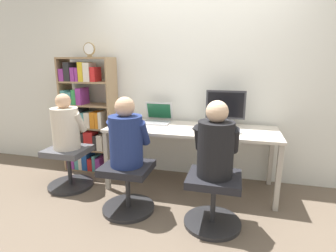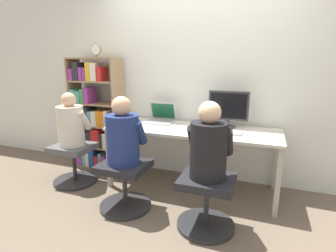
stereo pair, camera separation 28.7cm
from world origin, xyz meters
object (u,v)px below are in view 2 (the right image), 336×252
object	(u,v)px
person_at_monitor	(209,146)
bookshelf	(93,118)
keyboard	(221,132)
person_near_shelf	(71,123)
laptop	(160,118)
office_chair_side	(74,162)
office_chair_left	(206,200)
desk_clock	(96,50)
office_chair_right	(125,183)
desktop_monitor	(228,109)
person_at_laptop	(123,135)

from	to	relation	value
person_at_monitor	bookshelf	size ratio (longest dim) A/B	0.44
keyboard	person_near_shelf	size ratio (longest dim) A/B	0.67
laptop	office_chair_side	xyz separation A→B (m)	(-0.95, -0.55, -0.52)
office_chair_left	desk_clock	xyz separation A→B (m)	(-1.67, 0.81, 1.38)
office_chair_right	desk_clock	xyz separation A→B (m)	(-0.80, 0.78, 1.38)
office_chair_left	person_near_shelf	xyz separation A→B (m)	(-1.77, 0.35, 0.50)
desktop_monitor	laptop	distance (m)	0.87
desk_clock	office_chair_side	distance (m)	1.46
laptop	keyboard	distance (m)	0.86
person_at_laptop	desk_clock	world-z (taller)	desk_clock
bookshelf	person_near_shelf	size ratio (longest dim) A/B	2.39
office_chair_side	desk_clock	bearing A→B (deg)	77.59
office_chair_right	person_near_shelf	bearing A→B (deg)	160.81
laptop	desk_clock	size ratio (longest dim) A/B	1.99
office_chair_right	bookshelf	xyz separation A→B (m)	(-0.96, 0.84, 0.45)
person_at_laptop	person_near_shelf	world-z (taller)	person_at_laptop
office_chair_side	person_near_shelf	xyz separation A→B (m)	(0.00, 0.01, 0.50)
office_chair_right	person_at_laptop	world-z (taller)	person_at_laptop
desktop_monitor	keyboard	xyz separation A→B (m)	(-0.02, -0.28, -0.21)
keyboard	office_chair_right	bearing A→B (deg)	-145.24
laptop	person_near_shelf	world-z (taller)	person_near_shelf
person_at_laptop	person_near_shelf	xyz separation A→B (m)	(-0.90, 0.31, -0.01)
office_chair_side	laptop	bearing A→B (deg)	30.01
bookshelf	desk_clock	distance (m)	0.94
desktop_monitor	keyboard	distance (m)	0.35
office_chair_right	desk_clock	size ratio (longest dim) A/B	3.04
office_chair_left	person_at_monitor	bearing A→B (deg)	90.00
person_at_monitor	office_chair_side	xyz separation A→B (m)	(-1.77, 0.34, -0.52)
desktop_monitor	desk_clock	bearing A→B (deg)	-176.17
laptop	office_chair_right	xyz separation A→B (m)	(-0.05, -0.86, -0.52)
desktop_monitor	office_chair_side	distance (m)	2.01
bookshelf	desk_clock	size ratio (longest dim) A/B	8.80
bookshelf	office_chair_side	distance (m)	0.70
desktop_monitor	bookshelf	distance (m)	1.88
desktop_monitor	person_at_monitor	bearing A→B (deg)	-91.94
desktop_monitor	person_near_shelf	bearing A→B (deg)	-162.28
bookshelf	desk_clock	world-z (taller)	desk_clock
desktop_monitor	office_chair_left	bearing A→B (deg)	-91.92
desktop_monitor	laptop	xyz separation A→B (m)	(-0.85, -0.03, -0.17)
person_at_laptop	person_near_shelf	bearing A→B (deg)	161.10
person_near_shelf	person_at_monitor	bearing A→B (deg)	-11.08
office_chair_right	office_chair_side	world-z (taller)	same
keyboard	bookshelf	size ratio (longest dim) A/B	0.28
person_at_monitor	bookshelf	xyz separation A→B (m)	(-1.83, 0.87, -0.06)
office_chair_right	bookshelf	size ratio (longest dim) A/B	0.34
desk_clock	person_at_monitor	bearing A→B (deg)	-25.87
desktop_monitor	bookshelf	bearing A→B (deg)	-178.51
desktop_monitor	office_chair_left	size ratio (longest dim) A/B	0.86
person_near_shelf	bookshelf	bearing A→B (deg)	96.42
person_at_laptop	office_chair_side	world-z (taller)	person_at_laptop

